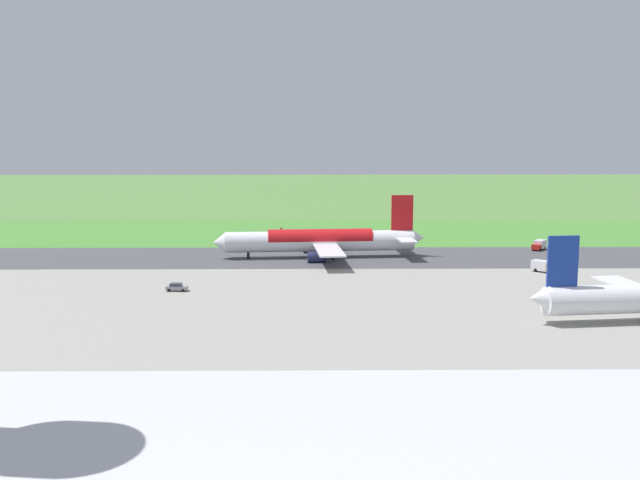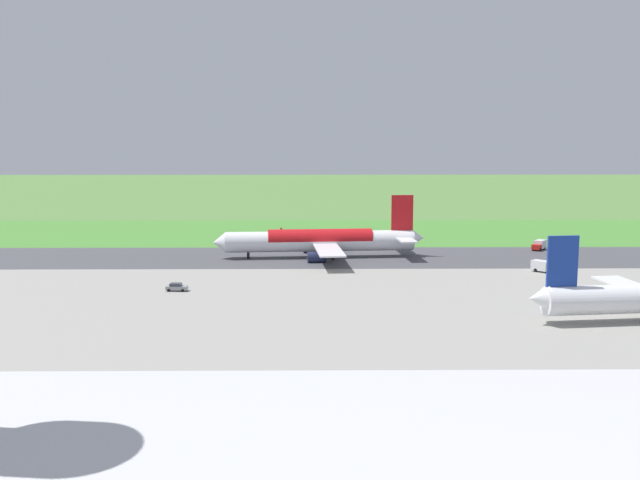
# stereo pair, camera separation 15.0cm
# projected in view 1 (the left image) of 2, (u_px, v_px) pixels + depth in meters

# --- Properties ---
(ground_plane) EXTENTS (800.00, 800.00, 0.00)m
(ground_plane) POSITION_uv_depth(u_px,v_px,m) (330.00, 257.00, 183.66)
(ground_plane) COLOR #547F3D
(runway_asphalt) EXTENTS (600.00, 32.71, 0.06)m
(runway_asphalt) POSITION_uv_depth(u_px,v_px,m) (330.00, 257.00, 183.65)
(runway_asphalt) COLOR #47474C
(runway_asphalt) RESTS_ON ground
(apron_concrete) EXTENTS (440.00, 110.00, 0.05)m
(apron_concrete) POSITION_uv_depth(u_px,v_px,m) (341.00, 332.00, 113.69)
(apron_concrete) COLOR gray
(apron_concrete) RESTS_ON ground
(grass_verge_foreground) EXTENTS (600.00, 80.00, 0.04)m
(grass_verge_foreground) POSITION_uv_depth(u_px,v_px,m) (327.00, 235.00, 224.84)
(grass_verge_foreground) COLOR #478534
(grass_verge_foreground) RESTS_ON ground
(airliner_main) EXTENTS (54.15, 44.34, 15.88)m
(airliner_main) POSITION_uv_depth(u_px,v_px,m) (321.00, 241.00, 183.04)
(airliner_main) COLOR white
(airliner_main) RESTS_ON ground
(service_truck_baggage) EXTENTS (5.24, 6.01, 2.65)m
(service_truck_baggage) POSITION_uv_depth(u_px,v_px,m) (539.00, 245.00, 195.45)
(service_truck_baggage) COLOR #B21914
(service_truck_baggage) RESTS_ON ground
(service_car_followme) EXTENTS (4.32, 2.16, 1.62)m
(service_car_followme) POSITION_uv_depth(u_px,v_px,m) (177.00, 287.00, 143.47)
(service_car_followme) COLOR gray
(service_car_followme) RESTS_ON ground
(service_truck_fuel) EXTENTS (5.55, 5.82, 2.65)m
(service_truck_fuel) POSITION_uv_depth(u_px,v_px,m) (543.00, 266.00, 163.16)
(service_truck_fuel) COLOR gold
(service_truck_fuel) RESTS_ON ground
(no_stopping_sign) EXTENTS (0.60, 0.10, 2.26)m
(no_stopping_sign) POSITION_uv_depth(u_px,v_px,m) (281.00, 231.00, 225.34)
(no_stopping_sign) COLOR slate
(no_stopping_sign) RESTS_ON ground
(traffic_cone_orange) EXTENTS (0.40, 0.40, 0.55)m
(traffic_cone_orange) POSITION_uv_depth(u_px,v_px,m) (267.00, 234.00, 226.01)
(traffic_cone_orange) COLOR orange
(traffic_cone_orange) RESTS_ON ground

